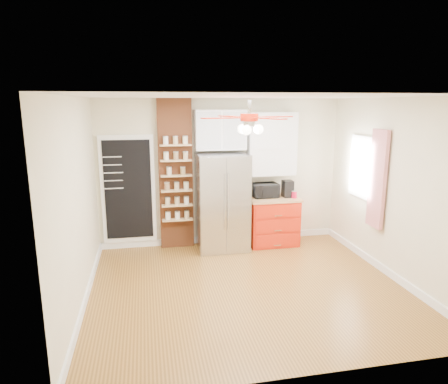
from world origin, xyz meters
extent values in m
plane|color=olive|center=(0.00, 0.00, 0.00)|extent=(4.50, 4.50, 0.00)
plane|color=white|center=(0.00, 0.00, 2.70)|extent=(4.50, 4.50, 0.00)
cube|color=beige|center=(0.00, 2.00, 1.35)|extent=(4.50, 0.02, 2.70)
cube|color=beige|center=(0.00, -2.00, 1.35)|extent=(4.50, 0.02, 2.70)
cube|color=beige|center=(-2.25, 0.00, 1.35)|extent=(0.02, 4.00, 2.70)
cube|color=beige|center=(2.25, 0.00, 1.35)|extent=(0.02, 4.00, 2.70)
cube|color=white|center=(-1.70, 1.97, 1.10)|extent=(0.95, 0.04, 1.95)
cube|color=black|center=(-1.70, 1.95, 1.10)|extent=(0.82, 0.02, 1.78)
cube|color=brown|center=(-0.85, 1.92, 1.35)|extent=(0.60, 0.16, 2.70)
cube|color=silver|center=(-0.05, 1.63, 0.88)|extent=(0.90, 0.70, 1.75)
cube|color=white|center=(-0.05, 1.82, 2.15)|extent=(0.90, 0.35, 0.70)
cube|color=red|center=(0.92, 1.68, 0.43)|extent=(0.90, 0.60, 0.86)
cube|color=tan|center=(0.92, 1.68, 0.88)|extent=(0.94, 0.64, 0.04)
cube|color=white|center=(0.92, 1.85, 1.88)|extent=(0.90, 0.30, 1.15)
cube|color=white|center=(2.23, 0.90, 1.55)|extent=(0.04, 0.75, 1.05)
cube|color=red|center=(2.18, 0.35, 1.45)|extent=(0.06, 0.40, 1.55)
cylinder|color=silver|center=(0.00, 0.00, 2.55)|extent=(0.05, 0.05, 0.20)
cylinder|color=#B01F0A|center=(0.00, 0.00, 2.43)|extent=(0.24, 0.24, 0.10)
sphere|color=white|center=(0.00, 0.00, 2.27)|extent=(0.13, 0.13, 0.13)
imported|color=black|center=(0.78, 1.74, 1.03)|extent=(0.49, 0.35, 0.26)
cube|color=black|center=(1.20, 1.68, 1.06)|extent=(0.18, 0.21, 0.31)
cylinder|color=red|center=(1.29, 1.57, 0.96)|extent=(0.11, 0.11, 0.12)
cylinder|color=red|center=(1.29, 1.70, 0.97)|extent=(0.12, 0.12, 0.14)
cylinder|color=beige|center=(-0.98, 1.77, 1.44)|extent=(0.11, 0.11, 0.14)
cylinder|color=olive|center=(-0.74, 1.75, 1.44)|extent=(0.11, 0.11, 0.13)
camera|label=1|loc=(-1.38, -5.20, 2.62)|focal=32.00mm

